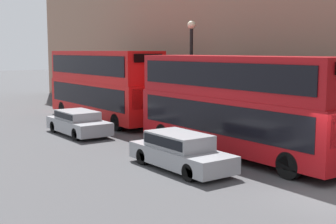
% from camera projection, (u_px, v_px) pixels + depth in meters
% --- Properties ---
extents(ground_plane, '(200.00, 200.00, 0.00)m').
position_uv_depth(ground_plane, '(335.00, 197.00, 14.51)').
color(ground_plane, '#424244').
extents(bus_leading, '(2.59, 10.92, 4.30)m').
position_uv_depth(bus_leading, '(237.00, 101.00, 20.02)').
color(bus_leading, '#A80F14').
rests_on(bus_leading, ground).
extents(bus_second_in_queue, '(2.59, 10.74, 4.50)m').
position_uv_depth(bus_second_in_queue, '(103.00, 83.00, 29.88)').
color(bus_second_in_queue, red).
rests_on(bus_second_in_queue, ground).
extents(car_dark_sedan, '(1.76, 4.73, 1.40)m').
position_uv_depth(car_dark_sedan, '(180.00, 150.00, 17.90)').
color(car_dark_sedan, gray).
rests_on(car_dark_sedan, ground).
extents(car_hatchback, '(1.86, 4.54, 1.30)m').
position_uv_depth(car_hatchback, '(78.00, 122.00, 25.27)').
color(car_hatchback, gray).
rests_on(car_hatchback, ground).
extents(street_lamp, '(0.44, 0.44, 6.12)m').
position_uv_depth(street_lamp, '(191.00, 64.00, 25.25)').
color(street_lamp, black).
rests_on(street_lamp, ground).
extents(pedestrian, '(0.36, 0.36, 1.82)m').
position_uv_depth(pedestrian, '(296.00, 135.00, 20.47)').
color(pedestrian, '#26262D').
rests_on(pedestrian, ground).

